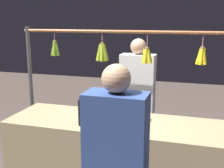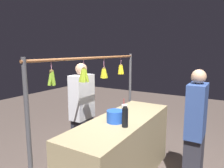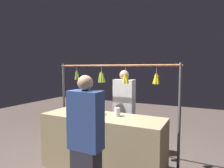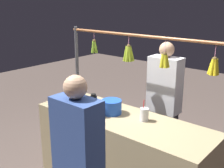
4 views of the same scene
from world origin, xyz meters
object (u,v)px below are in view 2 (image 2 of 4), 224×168
Objects in this scene: blue_bucket at (115,116)px; drink_cup at (124,109)px; water_bottle at (125,117)px; vendor_person at (82,116)px; customer_person at (195,134)px.

drink_cup is (-0.37, -0.06, -0.01)m from blue_bucket.
drink_cup is at bearing -151.80° from water_bottle.
vendor_person is 1.02× the size of customer_person.
blue_bucket is 0.38m from drink_cup.
vendor_person reaches higher than blue_bucket.
blue_bucket is 0.98× the size of drink_cup.
customer_person is at bearing 126.04° from water_bottle.
blue_bucket is 0.13× the size of vendor_person.
drink_cup is 0.14× the size of vendor_person.
vendor_person reaches higher than customer_person.
blue_bucket is 0.76m from vendor_person.
blue_bucket is at bearing 9.54° from drink_cup.
customer_person reaches higher than blue_bucket.
blue_bucket is 0.14× the size of customer_person.
customer_person reaches higher than drink_cup.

